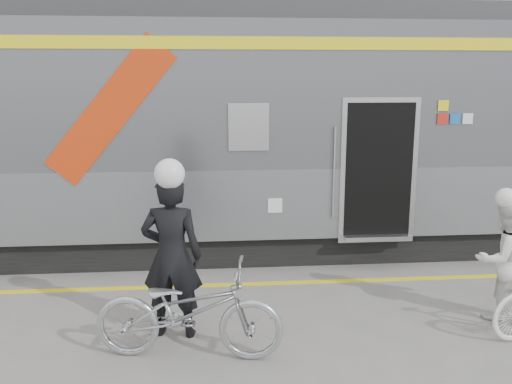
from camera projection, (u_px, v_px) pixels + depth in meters
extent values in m
plane|color=slate|center=(332.00, 356.00, 5.89)|extent=(90.00, 90.00, 0.00)
cube|color=black|center=(232.00, 230.00, 9.86)|extent=(24.00, 2.70, 0.50)
cube|color=#9EA0A5|center=(231.00, 187.00, 9.69)|extent=(24.00, 3.00, 1.10)
cube|color=slate|center=(231.00, 93.00, 9.34)|extent=(24.00, 3.00, 2.20)
cube|color=#38383A|center=(230.00, 17.00, 9.08)|extent=(24.00, 2.64, 0.30)
cube|color=yellow|center=(234.00, 43.00, 7.72)|extent=(24.00, 0.02, 0.18)
cube|color=red|center=(110.00, 111.00, 7.76)|extent=(1.96, 0.01, 2.19)
cube|color=black|center=(249.00, 127.00, 7.98)|extent=(0.55, 0.02, 0.65)
cube|color=black|center=(375.00, 169.00, 8.51)|extent=(1.05, 0.45, 2.10)
cube|color=silver|center=(379.00, 172.00, 8.30)|extent=(1.20, 0.02, 2.25)
cylinder|color=silver|center=(334.00, 173.00, 8.22)|extent=(0.04, 0.04, 1.40)
cube|color=silver|center=(376.00, 237.00, 8.48)|extent=(1.05, 0.25, 0.06)
cube|color=yellow|center=(443.00, 106.00, 8.17)|extent=(0.16, 0.01, 0.16)
cube|color=red|center=(442.00, 119.00, 8.21)|extent=(0.16, 0.01, 0.16)
cube|color=#1B61AF|center=(455.00, 119.00, 8.23)|extent=(0.16, 0.01, 0.16)
cube|color=silver|center=(468.00, 119.00, 8.24)|extent=(0.16, 0.01, 0.16)
cube|color=silver|center=(275.00, 206.00, 8.26)|extent=(0.22, 0.01, 0.22)
cube|color=yellow|center=(299.00, 282.00, 7.99)|extent=(24.00, 0.12, 0.01)
imported|color=black|center=(172.00, 256.00, 6.20)|extent=(0.76, 0.56, 1.93)
imported|color=#A2A4A9|center=(189.00, 311.00, 5.77)|extent=(2.10, 1.00, 1.06)
imported|color=white|center=(503.00, 259.00, 6.69)|extent=(0.83, 0.70, 1.53)
sphere|color=white|center=(168.00, 159.00, 5.96)|extent=(0.33, 0.33, 0.33)
sphere|color=white|center=(510.00, 189.00, 6.51)|extent=(0.24, 0.24, 0.24)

